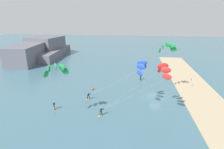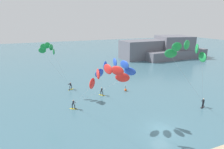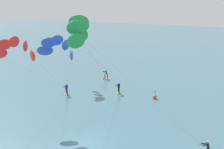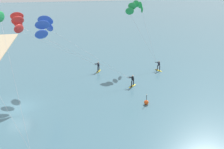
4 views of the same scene
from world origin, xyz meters
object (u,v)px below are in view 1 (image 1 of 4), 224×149
(kitesurfer_downwind, at_px, (139,68))
(marker_buoy, at_px, (92,89))
(kitesurfer_mid_water, at_px, (166,49))
(kitesurfer_nearshore, at_px, (161,71))
(kitesurfer_far_out, at_px, (56,72))
(beach_flag, at_px, (191,81))

(kitesurfer_downwind, xyz_separation_m, marker_buoy, (7.44, 11.05, -7.94))
(kitesurfer_mid_water, bearing_deg, kitesurfer_downwind, 139.94)
(kitesurfer_nearshore, xyz_separation_m, kitesurfer_far_out, (-4.54, 17.42, 0.74))
(kitesurfer_far_out, bearing_deg, kitesurfer_downwind, -62.52)
(kitesurfer_far_out, relative_size, marker_buoy, 7.76)
(beach_flag, bearing_deg, marker_buoy, 100.21)
(kitesurfer_nearshore, relative_size, beach_flag, 5.78)
(kitesurfer_mid_water, xyz_separation_m, kitesurfer_far_out, (-14.04, 19.53, -1.59))
(kitesurfer_mid_water, height_order, kitesurfer_downwind, kitesurfer_mid_water)
(kitesurfer_far_out, xyz_separation_m, marker_buoy, (14.59, -2.69, -8.87))
(kitesurfer_downwind, relative_size, marker_buoy, 9.52)
(kitesurfer_far_out, height_order, kitesurfer_downwind, kitesurfer_far_out)
(kitesurfer_mid_water, height_order, kitesurfer_far_out, kitesurfer_mid_water)
(kitesurfer_mid_water, xyz_separation_m, kitesurfer_downwind, (-6.89, 5.80, -2.52))
(kitesurfer_far_out, xyz_separation_m, kitesurfer_downwind, (7.14, -13.74, -0.93))
(kitesurfer_nearshore, height_order, beach_flag, kitesurfer_nearshore)
(marker_buoy, distance_m, beach_flag, 25.24)
(kitesurfer_mid_water, bearing_deg, beach_flag, -57.77)
(kitesurfer_nearshore, relative_size, marker_buoy, 9.21)
(kitesurfer_nearshore, relative_size, kitesurfer_mid_water, 1.02)
(marker_buoy, bearing_deg, kitesurfer_downwind, -123.97)
(kitesurfer_downwind, bearing_deg, marker_buoy, 56.03)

